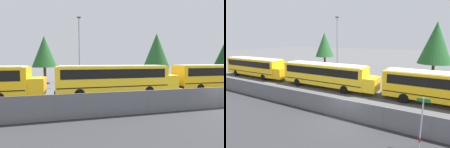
# 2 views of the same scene
# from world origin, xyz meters

# --- Properties ---
(ground_plane) EXTENTS (200.00, 200.00, 0.00)m
(ground_plane) POSITION_xyz_m (0.00, 0.00, 0.00)
(ground_plane) COLOR #4C4C4F
(fence) EXTENTS (67.44, 0.07, 1.62)m
(fence) POSITION_xyz_m (-0.00, -0.00, 0.83)
(fence) COLOR #9EA0A5
(fence) RESTS_ON ground_plane
(school_bus_0) EXTENTS (13.22, 2.59, 3.18)m
(school_bus_0) POSITION_xyz_m (-20.54, 6.84, 1.89)
(school_bus_0) COLOR yellow
(school_bus_0) RESTS_ON ground_plane
(school_bus_1) EXTENTS (13.22, 2.59, 3.18)m
(school_bus_1) POSITION_xyz_m (-6.45, 7.02, 1.89)
(school_bus_1) COLOR yellow
(school_bus_1) RESTS_ON ground_plane
(street_sign) EXTENTS (0.70, 0.09, 3.13)m
(street_sign) POSITION_xyz_m (5.60, -1.34, 1.65)
(street_sign) COLOR #B7B7BC
(street_sign) RESTS_ON ground_plane
(light_pole) EXTENTS (0.60, 0.24, 10.16)m
(light_pole) POSITION_xyz_m (-9.73, 15.75, 5.47)
(light_pole) COLOR gray
(light_pole) RESTS_ON ground_plane
(tree_0) EXTENTS (3.93, 3.93, 7.74)m
(tree_0) POSITION_xyz_m (-15.12, 19.71, 5.16)
(tree_0) COLOR #51381E
(tree_0) RESTS_ON ground_plane
(tree_1) EXTENTS (5.13, 5.13, 9.08)m
(tree_1) POSITION_xyz_m (5.63, 20.60, 5.73)
(tree_1) COLOR #51381E
(tree_1) RESTS_ON ground_plane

